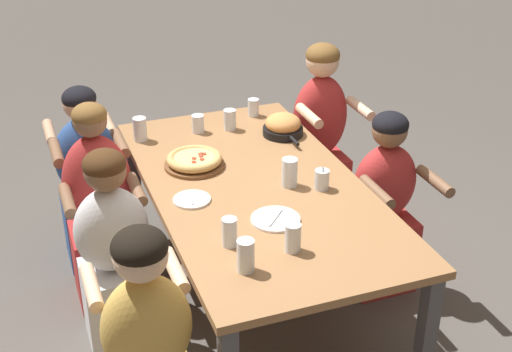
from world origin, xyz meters
TOP-DOWN VIEW (x-y plane):
  - ground_plane at (0.00, 0.00)m, footprint 18.00×18.00m
  - dining_table at (0.00, 0.00)m, footprint 1.97×1.03m
  - pizza_board_main at (-0.30, -0.23)m, footprint 0.32×0.32m
  - skillet_bowl at (-0.52, 0.36)m, footprint 0.34×0.23m
  - empty_plate_a at (0.35, -0.03)m, footprint 0.23×0.23m
  - empty_plate_b at (0.04, -0.35)m, footprint 0.18×0.18m
  - cocktail_glass_blue at (0.15, 0.29)m, footprint 0.07×0.07m
  - drinking_glass_a at (0.61, -0.06)m, footprint 0.07×0.07m
  - drinking_glass_b at (-0.72, -0.09)m, footprint 0.07×0.07m
  - drinking_glass_c at (0.48, -0.30)m, footprint 0.07×0.07m
  - drinking_glass_d at (-0.84, 0.29)m, footprint 0.07×0.07m
  - drinking_glass_e at (-0.72, -0.43)m, footprint 0.08×0.08m
  - drinking_glass_f at (0.68, -0.29)m, footprint 0.07×0.07m
  - drinking_glass_g at (0.06, 0.15)m, footprint 0.08×0.08m
  - drinking_glass_h at (-0.69, 0.09)m, footprint 0.07×0.07m
  - diner_near_left at (-0.82, -0.74)m, footprint 0.51×0.40m
  - diner_near_midleft at (-0.40, -0.74)m, footprint 0.51×0.40m
  - diner_far_center at (0.02, 0.74)m, footprint 0.51×0.40m
  - diner_far_left at (-0.82, 0.74)m, footprint 0.51×0.40m
  - diner_near_center at (-0.02, -0.74)m, footprint 0.51×0.40m

SIDE VIEW (x-z plane):
  - ground_plane at x=0.00m, z-range 0.00..0.00m
  - diner_far_center at x=0.02m, z-range -0.05..1.02m
  - diner_near_center at x=-0.02m, z-range -0.04..1.04m
  - diner_near_left at x=-0.82m, z-range -0.05..1.06m
  - diner_near_midleft at x=-0.40m, z-range -0.06..1.11m
  - diner_far_left at x=-0.82m, z-range -0.04..1.15m
  - dining_table at x=0.00m, z-range 0.31..1.08m
  - empty_plate_a at x=0.35m, z-range 0.77..0.79m
  - empty_plate_b at x=0.04m, z-range 0.77..0.79m
  - pizza_board_main at x=-0.30m, z-range 0.78..0.84m
  - drinking_glass_b at x=-0.72m, z-range 0.77..0.87m
  - drinking_glass_d at x=-0.84m, z-range 0.77..0.87m
  - cocktail_glass_blue at x=0.15m, z-range 0.76..0.88m
  - drinking_glass_h at x=-0.69m, z-range 0.77..0.89m
  - skillet_bowl at x=-0.52m, z-range 0.76..0.89m
  - drinking_glass_a at x=0.61m, z-range 0.76..0.90m
  - drinking_glass_c at x=0.48m, z-range 0.76..0.90m
  - drinking_glass_e at x=-0.72m, z-range 0.76..0.90m
  - drinking_glass_g at x=0.06m, z-range 0.76..0.91m
  - drinking_glass_f at x=0.68m, z-range 0.77..0.91m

